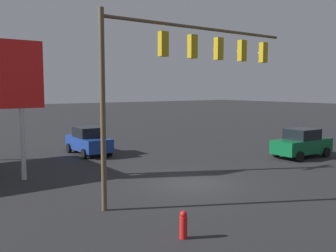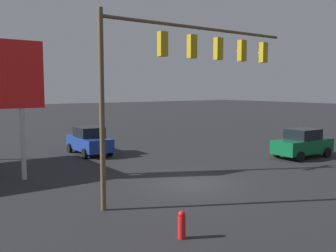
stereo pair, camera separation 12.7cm
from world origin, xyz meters
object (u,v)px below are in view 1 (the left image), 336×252
object	(u,v)px
sedan_waiting	(302,143)
sedan_far	(88,141)
fire_hydrant	(183,225)
price_sign	(20,81)
traffic_signal_assembly	(190,59)

from	to	relation	value
sedan_waiting	sedan_far	bearing A→B (deg)	-39.08
sedan_waiting	fire_hydrant	bearing A→B (deg)	23.73
price_sign	sedan_far	distance (m)	8.64
fire_hydrant	sedan_far	bearing A→B (deg)	-103.95
sedan_far	sedan_waiting	bearing A→B (deg)	50.78
traffic_signal_assembly	sedan_waiting	world-z (taller)	traffic_signal_assembly
traffic_signal_assembly	price_sign	size ratio (longest dim) A/B	1.43
price_sign	sedan_far	world-z (taller)	price_sign
traffic_signal_assembly	sedan_far	world-z (taller)	traffic_signal_assembly
sedan_waiting	fire_hydrant	distance (m)	16.22
traffic_signal_assembly	sedan_waiting	xyz separation A→B (m)	(-11.60, -2.20, -4.92)
fire_hydrant	sedan_waiting	bearing A→B (deg)	-157.89
traffic_signal_assembly	price_sign	world-z (taller)	traffic_signal_assembly
traffic_signal_assembly	sedan_waiting	distance (m)	12.79
sedan_waiting	sedan_far	xyz separation A→B (m)	(11.13, -9.57, 0.00)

